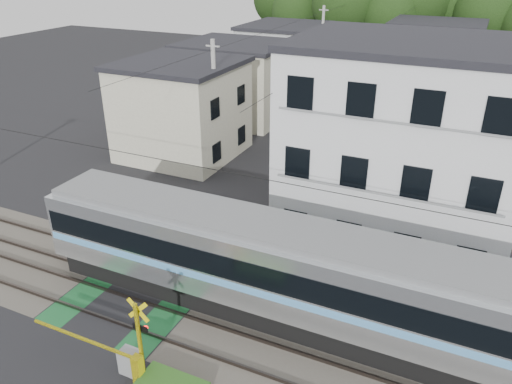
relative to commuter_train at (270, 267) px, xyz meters
The scene contains 12 objects.
ground 5.91m from the commuter_train, 167.50° to the right, with size 120.00×120.00×0.00m, color black.
track_bed 5.90m from the commuter_train, 167.50° to the right, with size 120.00×120.00×0.14m.
commuter_train is the anchor object (origin of this frame).
crossing_signal_near 5.78m from the commuter_train, 120.20° to the right, with size 4.74×0.65×3.09m.
crossing_signal_far 8.47m from the commuter_train, 162.94° to the left, with size 4.74×0.65×3.09m.
apartment_block 9.22m from the commuter_train, 69.57° to the left, with size 10.20×8.36×9.30m.
houses_row 25.28m from the commuter_train, 101.79° to the left, with size 22.07×31.35×6.80m.
tree_hill 47.32m from the commuter_train, 96.63° to the left, with size 40.00×13.74×11.84m.
catenary 2.09m from the commuter_train, 63.24° to the right, with size 60.00×5.04×7.00m.
utility_poles 22.83m from the commuter_train, 106.51° to the left, with size 7.90×42.00×8.00m.
pedestrian 31.30m from the commuter_train, 97.59° to the left, with size 0.60×0.39×1.64m, color black.
weed_patches 4.31m from the commuter_train, 160.56° to the right, with size 10.25×8.80×0.40m.
Camera 1 is at (11.42, -13.03, 12.71)m, focal length 35.00 mm.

